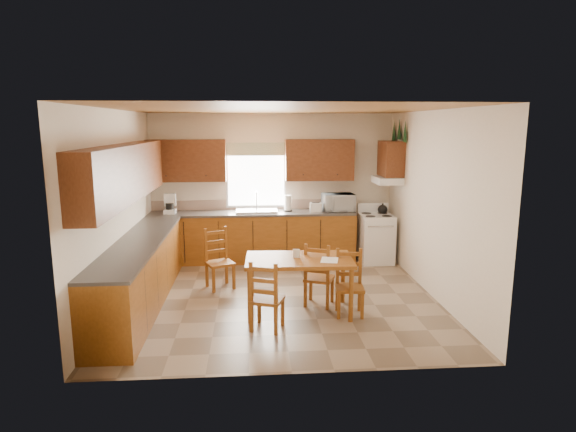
{
  "coord_description": "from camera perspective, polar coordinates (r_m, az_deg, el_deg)",
  "views": [
    {
      "loc": [
        -0.38,
        -6.73,
        2.49
      ],
      "look_at": [
        0.15,
        0.3,
        1.15
      ],
      "focal_mm": 30.0,
      "sensor_mm": 36.0,
      "label": 1
    }
  ],
  "objects": [
    {
      "name": "lower_cab_left",
      "position": [
        7.07,
        -17.06,
        -6.59
      ],
      "size": [
        0.6,
        3.6,
        0.88
      ],
      "primitive_type": "cube",
      "color": "brown",
      "rests_on": "floor"
    },
    {
      "name": "table_card",
      "position": [
        6.39,
        0.99,
        -4.46
      ],
      "size": [
        0.09,
        0.03,
        0.12
      ],
      "primitive_type": "cube",
      "rotation": [
        0.0,
        0.0,
        -0.13
      ],
      "color": "white",
      "rests_on": "dining_table"
    },
    {
      "name": "wall_right",
      "position": [
        7.32,
        16.82,
        1.33
      ],
      "size": [
        4.5,
        4.5,
        0.0
      ],
      "primitive_type": "plane",
      "color": "beige",
      "rests_on": "floor"
    },
    {
      "name": "window_valance",
      "position": [
        8.93,
        -3.84,
        7.91
      ],
      "size": [
        1.19,
        0.01,
        0.24
      ],
      "primitive_type": "cube",
      "color": "#627E4A",
      "rests_on": "wall_back"
    },
    {
      "name": "wall_front",
      "position": [
        4.64,
        0.54,
        -3.46
      ],
      "size": [
        4.5,
        4.5,
        0.0
      ],
      "primitive_type": "plane",
      "color": "beige",
      "rests_on": "floor"
    },
    {
      "name": "table_paper",
      "position": [
        6.32,
        4.95,
        -5.21
      ],
      "size": [
        0.27,
        0.33,
        0.0
      ],
      "primitive_type": "cube",
      "rotation": [
        0.0,
        0.0,
        -0.22
      ],
      "color": "white",
      "rests_on": "dining_table"
    },
    {
      "name": "chair_near_right",
      "position": [
        6.75,
        3.72,
        -6.88
      ],
      "size": [
        0.48,
        0.47,
        0.89
      ],
      "primitive_type": "cube",
      "rotation": [
        0.0,
        0.0,
        2.76
      ],
      "color": "brown",
      "rests_on": "floor"
    },
    {
      "name": "chair_far_right",
      "position": [
        6.45,
        7.33,
        -7.94
      ],
      "size": [
        0.39,
        0.38,
        0.87
      ],
      "primitive_type": "cube",
      "rotation": [
        0.0,
        0.0,
        -0.09
      ],
      "color": "brown",
      "rests_on": "floor"
    },
    {
      "name": "range_hood",
      "position": [
        8.78,
        11.68,
        4.19
      ],
      "size": [
        0.44,
        0.62,
        0.12
      ],
      "primitive_type": "cube",
      "color": "white",
      "rests_on": "wall_right"
    },
    {
      "name": "chair_near_left",
      "position": [
        5.97,
        -2.49,
        -9.31
      ],
      "size": [
        0.47,
        0.46,
        0.88
      ],
      "primitive_type": "cube",
      "rotation": [
        0.0,
        0.0,
        2.8
      ],
      "color": "brown",
      "rests_on": "floor"
    },
    {
      "name": "lower_cab_back",
      "position": [
        8.92,
        -4.17,
        -2.56
      ],
      "size": [
        3.75,
        0.6,
        0.88
      ],
      "primitive_type": "cube",
      "color": "brown",
      "rests_on": "floor"
    },
    {
      "name": "upper_cab_stove",
      "position": [
        8.76,
        12.1,
        6.66
      ],
      "size": [
        0.33,
        0.62,
        0.62
      ],
      "primitive_type": "cube",
      "color": "#5E2D16",
      "rests_on": "wall_right"
    },
    {
      "name": "pine_decal_c",
      "position": [
        9.08,
        12.44,
        9.82
      ],
      "size": [
        0.22,
        0.22,
        0.36
      ],
      "primitive_type": "cone",
      "color": "#1A4422",
      "rests_on": "wall_right"
    },
    {
      "name": "pine_decal_b",
      "position": [
        8.77,
        13.06,
        10.03
      ],
      "size": [
        0.22,
        0.22,
        0.36
      ],
      "primitive_type": "cone",
      "color": "#1A4422",
      "rests_on": "wall_right"
    },
    {
      "name": "stove",
      "position": [
        8.97,
        10.36,
        -2.69
      ],
      "size": [
        0.59,
        0.61,
        0.86
      ],
      "primitive_type": "cube",
      "rotation": [
        0.0,
        0.0,
        0.01
      ],
      "color": "white",
      "rests_on": "floor"
    },
    {
      "name": "toaster",
      "position": [
        8.81,
        3.3,
        1.02
      ],
      "size": [
        0.21,
        0.13,
        0.17
      ],
      "primitive_type": "cube",
      "rotation": [
        0.0,
        0.0,
        -0.02
      ],
      "color": "white",
      "rests_on": "counter_back"
    },
    {
      "name": "upper_cab_back_left",
      "position": [
        8.91,
        -11.91,
        6.45
      ],
      "size": [
        1.41,
        0.33,
        0.75
      ],
      "primitive_type": "cube",
      "color": "#5E2D16",
      "rests_on": "wall_back"
    },
    {
      "name": "paper_towel",
      "position": [
        8.87,
        -0.02,
        1.53
      ],
      "size": [
        0.16,
        0.16,
        0.3
      ],
      "primitive_type": "cylinder",
      "rotation": [
        0.0,
        0.0,
        -0.35
      ],
      "color": "white",
      "rests_on": "counter_back"
    },
    {
      "name": "microwave",
      "position": [
        8.94,
        5.97,
        1.62
      ],
      "size": [
        0.56,
        0.42,
        0.32
      ],
      "primitive_type": "imported",
      "rotation": [
        0.0,
        0.0,
        0.07
      ],
      "color": "white",
      "rests_on": "counter_back"
    },
    {
      "name": "dining_table",
      "position": [
        6.5,
        1.31,
        -8.22
      ],
      "size": [
        1.44,
        0.86,
        0.75
      ],
      "primitive_type": "cube",
      "rotation": [
        0.0,
        0.0,
        -0.04
      ],
      "color": "brown",
      "rests_on": "floor"
    },
    {
      "name": "sink_basin",
      "position": [
        8.82,
        -3.73,
        0.61
      ],
      "size": [
        0.75,
        0.45,
        0.04
      ],
      "primitive_type": "cube",
      "color": "silver",
      "rests_on": "counter_back"
    },
    {
      "name": "upper_cab_left",
      "position": [
        6.83,
        -18.82,
        4.85
      ],
      "size": [
        0.33,
        3.6,
        0.75
      ],
      "primitive_type": "cube",
      "color": "#5E2D16",
      "rests_on": "wall_left"
    },
    {
      "name": "upper_cab_back_right",
      "position": [
        8.93,
        3.72,
        6.66
      ],
      "size": [
        1.25,
        0.33,
        0.75
      ],
      "primitive_type": "cube",
      "color": "#5E2D16",
      "rests_on": "wall_back"
    },
    {
      "name": "pine_decal_a",
      "position": [
        8.47,
        13.69,
        9.72
      ],
      "size": [
        0.22,
        0.22,
        0.36
      ],
      "primitive_type": "cone",
      "color": "#1A4422",
      "rests_on": "wall_right"
    },
    {
      "name": "window_pane",
      "position": [
        9.0,
        -3.8,
        4.74
      ],
      "size": [
        1.05,
        0.01,
        1.1
      ],
      "primitive_type": "cube",
      "color": "white",
      "rests_on": "wall_back"
    },
    {
      "name": "ceiling",
      "position": [
        6.74,
        -1.1,
        12.54
      ],
      "size": [
        4.5,
        4.5,
        0.0
      ],
      "primitive_type": "plane",
      "color": "#9A6330",
      "rests_on": "floor"
    },
    {
      "name": "wall_left",
      "position": [
        7.08,
        -19.57,
        0.86
      ],
      "size": [
        4.5,
        4.5,
        0.0
      ],
      "primitive_type": "plane",
      "color": "beige",
      "rests_on": "floor"
    },
    {
      "name": "backsplash",
      "position": [
        9.09,
        -4.23,
        1.36
      ],
      "size": [
        3.75,
        0.01,
        0.18
      ],
      "primitive_type": "cube",
      "color": "tan",
      "rests_on": "counter_back"
    },
    {
      "name": "wall_back",
      "position": [
        9.06,
        -1.88,
        3.53
      ],
      "size": [
        4.5,
        4.5,
        0.0
      ],
      "primitive_type": "plane",
      "color": "beige",
      "rests_on": "floor"
    },
    {
      "name": "counter_back",
      "position": [
        8.83,
        -4.21,
        0.35
      ],
      "size": [
        3.75,
        0.63,
        0.04
      ],
      "primitive_type": "cube",
      "color": "#433F3C",
      "rests_on": "lower_cab_back"
    },
    {
      "name": "chair_far_left",
      "position": [
        7.49,
        -8.09,
        -5.09
      ],
      "size": [
        0.5,
        0.49,
        0.92
      ],
      "primitive_type": "cube",
      "rotation": [
        0.0,
        0.0,
        0.42
      ],
      "color": "brown",
      "rests_on": "floor"
    },
    {
      "name": "window_frame",
      "position": [
        9.0,
        -3.8,
        4.74
      ],
      "size": [
        1.13,
        0.02,
        1.18
      ],
      "primitive_type": "cube",
      "color": "white",
      "rests_on": "wall_back"
    },
    {
      "name": "coffeemaker",
      "position": [
        8.88,
        -13.84,
        1.5
      ],
      "size": [
        0.27,
        0.3,
        0.38
      ],
      "primitive_type": "cube",
      "rotation": [
        0.0,
        0.0,
        -0.18
      ],
      "color": "white",
      "rests_on": "counter_back"
    },
    {
      "name": "counter_left",
      "position": [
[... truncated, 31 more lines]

